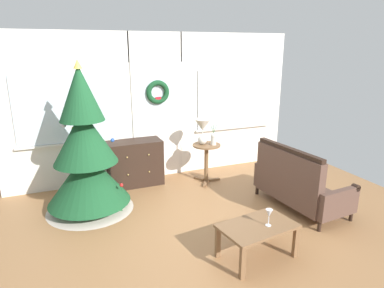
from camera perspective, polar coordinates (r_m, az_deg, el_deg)
ground_plane at (r=4.58m, az=2.08°, el=-13.99°), size 6.76×6.76×0.00m
back_wall_with_door at (r=6.01m, az=-6.00°, el=6.31°), size 5.20×0.19×2.55m
christmas_tree at (r=4.97m, az=-17.53°, el=-2.13°), size 1.25×1.25×2.15m
dresser_cabinet at (r=5.84m, az=-9.58°, el=-3.18°), size 0.90×0.45×0.78m
settee_sofa at (r=5.16m, az=17.30°, el=-6.52°), size 0.83×1.47×0.96m
side_table at (r=5.82m, az=2.46°, el=-1.97°), size 0.50×0.48×0.69m
table_lamp at (r=5.70m, az=1.80°, el=2.70°), size 0.28×0.28×0.44m
flower_vase at (r=5.72m, az=3.66°, el=0.99°), size 0.11×0.10×0.35m
coffee_table at (r=3.93m, az=11.03°, el=-14.07°), size 0.91×0.64×0.40m
wine_glass at (r=3.84m, az=12.93°, el=-11.49°), size 0.08×0.08×0.20m
gift_box at (r=5.09m, az=-13.24°, el=-9.77°), size 0.23×0.20×0.23m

